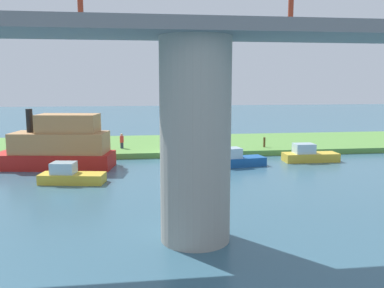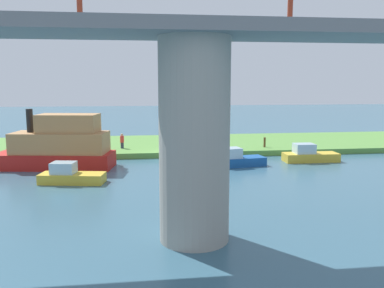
{
  "view_description": "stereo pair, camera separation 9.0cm",
  "coord_description": "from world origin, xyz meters",
  "px_view_note": "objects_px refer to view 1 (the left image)",
  "views": [
    {
      "loc": [
        3.09,
        34.93,
        6.62
      ],
      "look_at": [
        -0.87,
        5.0,
        2.0
      ],
      "focal_mm": 38.03,
      "sensor_mm": 36.0,
      "label": 1
    },
    {
      "loc": [
        3.0,
        34.94,
        6.62
      ],
      "look_at": [
        -0.87,
        5.0,
        2.0
      ],
      "focal_mm": 38.03,
      "sensor_mm": 36.0,
      "label": 2
    }
  ],
  "objects_px": {
    "mooring_post": "(264,142)",
    "motorboat_red": "(235,159)",
    "motorboat_white": "(58,146)",
    "riverboat_paddlewheel": "(70,176)",
    "pontoon_yellow": "(309,155)",
    "person_on_bank": "(122,141)",
    "bridge_pylon": "(195,141)"
  },
  "relations": [
    {
      "from": "mooring_post",
      "to": "motorboat_red",
      "type": "distance_m",
      "value": 7.27
    },
    {
      "from": "motorboat_white",
      "to": "riverboat_paddlewheel",
      "type": "xyz_separation_m",
      "value": [
        -1.67,
        5.09,
        -1.2
      ]
    },
    {
      "from": "motorboat_white",
      "to": "mooring_post",
      "type": "bearing_deg",
      "value": -165.15
    },
    {
      "from": "pontoon_yellow",
      "to": "mooring_post",
      "type": "bearing_deg",
      "value": -63.81
    },
    {
      "from": "person_on_bank",
      "to": "motorboat_red",
      "type": "distance_m",
      "value": 11.52
    },
    {
      "from": "person_on_bank",
      "to": "bridge_pylon",
      "type": "bearing_deg",
      "value": 100.16
    },
    {
      "from": "mooring_post",
      "to": "bridge_pylon",
      "type": "bearing_deg",
      "value": 65.17
    },
    {
      "from": "motorboat_red",
      "to": "riverboat_paddlewheel",
      "type": "bearing_deg",
      "value": 18.09
    },
    {
      "from": "riverboat_paddlewheel",
      "to": "motorboat_red",
      "type": "xyz_separation_m",
      "value": [
        -12.11,
        -3.96,
        0.03
      ]
    },
    {
      "from": "person_on_bank",
      "to": "motorboat_red",
      "type": "xyz_separation_m",
      "value": [
        -9.15,
        6.97,
        -0.67
      ]
    },
    {
      "from": "mooring_post",
      "to": "pontoon_yellow",
      "type": "distance_m",
      "value": 5.37
    },
    {
      "from": "motorboat_white",
      "to": "pontoon_yellow",
      "type": "height_order",
      "value": "motorboat_white"
    },
    {
      "from": "person_on_bank",
      "to": "pontoon_yellow",
      "type": "bearing_deg",
      "value": 159.54
    },
    {
      "from": "mooring_post",
      "to": "motorboat_white",
      "type": "distance_m",
      "value": 18.64
    },
    {
      "from": "bridge_pylon",
      "to": "motorboat_red",
      "type": "distance_m",
      "value": 15.97
    },
    {
      "from": "riverboat_paddlewheel",
      "to": "motorboat_red",
      "type": "bearing_deg",
      "value": -161.91
    },
    {
      "from": "motorboat_red",
      "to": "mooring_post",
      "type": "bearing_deg",
      "value": -125.58
    },
    {
      "from": "bridge_pylon",
      "to": "pontoon_yellow",
      "type": "relative_size",
      "value": 1.84
    },
    {
      "from": "riverboat_paddlewheel",
      "to": "motorboat_red",
      "type": "height_order",
      "value": "motorboat_red"
    },
    {
      "from": "bridge_pylon",
      "to": "person_on_bank",
      "type": "bearing_deg",
      "value": -79.84
    },
    {
      "from": "mooring_post",
      "to": "pontoon_yellow",
      "type": "bearing_deg",
      "value": 116.19
    },
    {
      "from": "person_on_bank",
      "to": "pontoon_yellow",
      "type": "height_order",
      "value": "person_on_bank"
    },
    {
      "from": "bridge_pylon",
      "to": "mooring_post",
      "type": "xyz_separation_m",
      "value": [
        -9.5,
        -20.53,
        -3.24
      ]
    },
    {
      "from": "mooring_post",
      "to": "pontoon_yellow",
      "type": "relative_size",
      "value": 0.2
    },
    {
      "from": "bridge_pylon",
      "to": "mooring_post",
      "type": "height_order",
      "value": "bridge_pylon"
    },
    {
      "from": "pontoon_yellow",
      "to": "riverboat_paddlewheel",
      "type": "distance_m",
      "value": 19.36
    },
    {
      "from": "bridge_pylon",
      "to": "riverboat_paddlewheel",
      "type": "bearing_deg",
      "value": -57.37
    },
    {
      "from": "pontoon_yellow",
      "to": "riverboat_paddlewheel",
      "type": "height_order",
      "value": "pontoon_yellow"
    },
    {
      "from": "motorboat_white",
      "to": "pontoon_yellow",
      "type": "relative_size",
      "value": 2.04
    },
    {
      "from": "riverboat_paddlewheel",
      "to": "person_on_bank",
      "type": "bearing_deg",
      "value": -105.17
    },
    {
      "from": "motorboat_white",
      "to": "riverboat_paddlewheel",
      "type": "relative_size",
      "value": 2.13
    },
    {
      "from": "mooring_post",
      "to": "motorboat_red",
      "type": "xyz_separation_m",
      "value": [
        4.22,
        5.9,
        -0.43
      ]
    }
  ]
}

